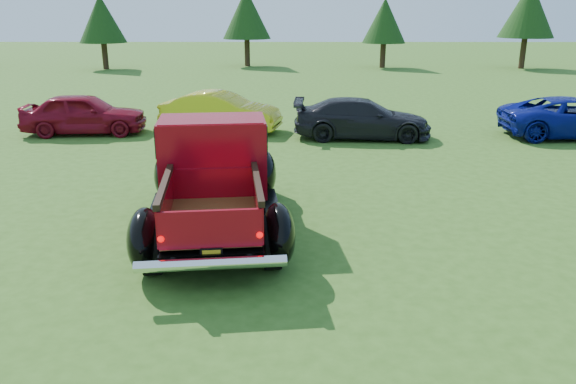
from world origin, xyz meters
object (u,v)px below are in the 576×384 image
object	(u,v)px
tree_west	(101,19)
tree_east	(528,10)
show_car_blue	(575,117)
tree_mid_right	(385,21)
show_car_red	(84,114)
tree_mid_left	(246,14)
pickup_truck	(214,173)
show_car_grey	(362,119)
show_car_yellow	(221,112)

from	to	relation	value
tree_west	tree_east	bearing A→B (deg)	1.06
show_car_blue	tree_east	bearing A→B (deg)	-17.17
tree_mid_right	show_car_red	size ratio (longest dim) A/B	1.18
tree_mid_left	tree_east	size ratio (longest dim) A/B	0.93
tree_east	pickup_truck	xyz separation A→B (m)	(-16.49, -27.71, -2.75)
tree_mid_left	tree_east	bearing A→B (deg)	-4.76
tree_mid_right	tree_east	world-z (taller)	tree_east
show_car_blue	show_car_grey	bearing A→B (deg)	91.71
tree_mid_right	pickup_truck	xyz separation A→B (m)	(-7.49, -28.21, -2.06)
show_car_red	tree_west	bearing A→B (deg)	11.79
show_car_yellow	tree_east	bearing A→B (deg)	-29.49
tree_east	show_car_grey	bearing A→B (deg)	-122.01
show_car_red	tree_east	bearing A→B (deg)	-50.71
tree_east	tree_mid_left	bearing A→B (deg)	175.24
tree_east	show_car_red	size ratio (longest dim) A/B	1.45
show_car_red	show_car_yellow	distance (m)	4.20
tree_mid_right	show_car_yellow	bearing A→B (deg)	-112.34
show_car_red	show_car_grey	bearing A→B (deg)	-97.71
tree_mid_left	show_car_red	bearing A→B (deg)	-99.18
show_car_red	show_car_blue	size ratio (longest dim) A/B	0.86
pickup_truck	show_car_grey	bearing A→B (deg)	56.84
tree_west	show_car_red	size ratio (longest dim) A/B	1.23
show_car_blue	tree_mid_left	bearing A→B (deg)	27.88
tree_mid_right	show_car_blue	bearing A→B (deg)	-83.23
tree_mid_left	tree_west	bearing A→B (deg)	-167.47
tree_west	tree_east	xyz separation A→B (m)	(27.00, 0.50, 0.55)
tree_east	tree_west	bearing A→B (deg)	-178.94
tree_mid_right	show_car_grey	bearing A→B (deg)	-100.56
tree_west	tree_east	distance (m)	27.01
show_car_red	show_car_blue	world-z (taller)	show_car_red
tree_east	pickup_truck	distance (m)	32.37
pickup_truck	show_car_grey	world-z (taller)	pickup_truck
tree_mid_left	show_car_red	distance (m)	22.10
tree_west	tree_mid_left	size ratio (longest dim) A/B	0.92
tree_east	show_car_grey	size ratio (longest dim) A/B	1.32
tree_west	show_car_grey	bearing A→B (deg)	-55.23
tree_mid_left	pickup_truck	size ratio (longest dim) A/B	0.93
show_car_red	show_car_blue	xyz separation A→B (m)	(15.00, -0.42, -0.03)
show_car_red	pickup_truck	bearing A→B (deg)	-150.34
pickup_truck	show_car_red	bearing A→B (deg)	117.18
show_car_grey	show_car_yellow	bearing A→B (deg)	80.82
tree_mid_left	tree_mid_right	bearing A→B (deg)	-6.34
tree_mid_right	tree_west	bearing A→B (deg)	-176.82
tree_east	show_car_red	xyz separation A→B (m)	(-21.50, -20.15, -3.02)
show_car_red	show_car_grey	size ratio (longest dim) A/B	0.91
tree_west	show_car_red	xyz separation A→B (m)	(5.50, -19.65, -2.47)
tree_west	show_car_yellow	size ratio (longest dim) A/B	1.22
tree_east	show_car_blue	bearing A→B (deg)	-107.53
show_car_red	show_car_yellow	xyz separation A→B (m)	(4.18, 0.41, -0.02)
tree_mid_right	show_car_red	bearing A→B (deg)	-121.19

